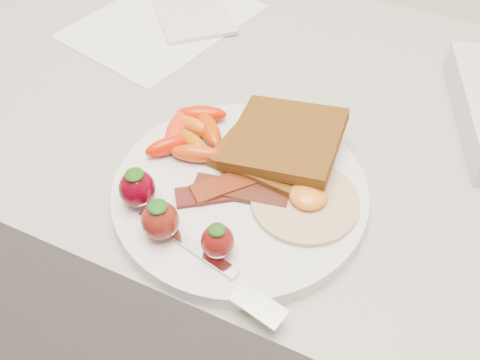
% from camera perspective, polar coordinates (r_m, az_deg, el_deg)
% --- Properties ---
extents(counter, '(2.00, 0.60, 0.90)m').
position_cam_1_polar(counter, '(1.03, 4.66, -12.02)').
color(counter, gray).
rests_on(counter, ground).
extents(plate, '(0.27, 0.27, 0.02)m').
position_cam_1_polar(plate, '(0.57, 0.00, -1.28)').
color(plate, silver).
rests_on(plate, counter).
extents(toast_lower, '(0.11, 0.11, 0.01)m').
position_cam_1_polar(toast_lower, '(0.59, 3.13, 3.23)').
color(toast_lower, '#431B0D').
rests_on(toast_lower, plate).
extents(toast_upper, '(0.13, 0.13, 0.03)m').
position_cam_1_polar(toast_upper, '(0.58, 4.85, 4.42)').
color(toast_upper, '#341A05').
rests_on(toast_upper, toast_lower).
extents(fried_egg, '(0.13, 0.13, 0.02)m').
position_cam_1_polar(fried_egg, '(0.55, 7.04, -2.08)').
color(fried_egg, beige).
rests_on(fried_egg, plate).
extents(bacon_strips, '(0.12, 0.10, 0.01)m').
position_cam_1_polar(bacon_strips, '(0.56, -0.62, -0.83)').
color(bacon_strips, black).
rests_on(bacon_strips, plate).
extents(baby_carrots, '(0.09, 0.11, 0.02)m').
position_cam_1_polar(baby_carrots, '(0.61, -5.17, 5.00)').
color(baby_carrots, '#DE580C').
rests_on(baby_carrots, plate).
extents(strawberries, '(0.13, 0.06, 0.05)m').
position_cam_1_polar(strawberries, '(0.52, -8.08, -3.43)').
color(strawberries, '#55000F').
rests_on(strawberries, plate).
extents(fork, '(0.18, 0.07, 0.00)m').
position_cam_1_polar(fork, '(0.50, -2.37, -9.48)').
color(fork, white).
rests_on(fork, plate).
extents(paper_sheet, '(0.26, 0.31, 0.00)m').
position_cam_1_polar(paper_sheet, '(0.85, -8.16, 16.46)').
color(paper_sheet, white).
rests_on(paper_sheet, counter).
extents(notepad, '(0.18, 0.18, 0.01)m').
position_cam_1_polar(notepad, '(0.86, -5.13, 17.46)').
color(notepad, beige).
rests_on(notepad, paper_sheet).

